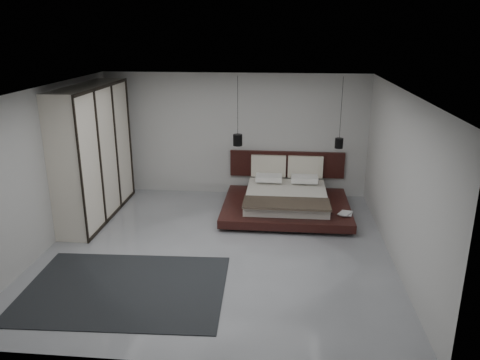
# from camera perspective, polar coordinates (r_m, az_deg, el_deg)

# --- Properties ---
(floor) EXTENTS (6.00, 6.00, 0.00)m
(floor) POSITION_cam_1_polar(r_m,az_deg,el_deg) (8.40, -2.74, -8.37)
(floor) COLOR #999BA1
(floor) RESTS_ON ground
(ceiling) EXTENTS (6.00, 6.00, 0.00)m
(ceiling) POSITION_cam_1_polar(r_m,az_deg,el_deg) (7.58, -3.06, 10.95)
(ceiling) COLOR white
(ceiling) RESTS_ON wall_back
(wall_back) EXTENTS (6.00, 0.00, 6.00)m
(wall_back) POSITION_cam_1_polar(r_m,az_deg,el_deg) (10.76, -0.60, 5.51)
(wall_back) COLOR #B3B3B1
(wall_back) RESTS_ON floor
(wall_front) EXTENTS (6.00, 0.00, 6.00)m
(wall_front) POSITION_cam_1_polar(r_m,az_deg,el_deg) (5.14, -7.73, -9.13)
(wall_front) COLOR #B3B3B1
(wall_front) RESTS_ON floor
(wall_left) EXTENTS (0.00, 6.00, 6.00)m
(wall_left) POSITION_cam_1_polar(r_m,az_deg,el_deg) (8.81, -22.58, 1.28)
(wall_left) COLOR #B3B3B1
(wall_left) RESTS_ON floor
(wall_right) EXTENTS (0.00, 6.00, 6.00)m
(wall_right) POSITION_cam_1_polar(r_m,az_deg,el_deg) (8.02, 18.82, 0.15)
(wall_right) COLOR #B3B3B1
(wall_right) RESTS_ON floor
(lattice_screen) EXTENTS (0.05, 0.90, 2.60)m
(lattice_screen) POSITION_cam_1_polar(r_m,az_deg,el_deg) (10.97, -16.48, 4.48)
(lattice_screen) COLOR black
(lattice_screen) RESTS_ON floor
(bed) EXTENTS (2.61, 2.32, 1.05)m
(bed) POSITION_cam_1_polar(r_m,az_deg,el_deg) (9.97, 5.65, -2.32)
(bed) COLOR black
(bed) RESTS_ON floor
(book_lower) EXTENTS (0.29, 0.35, 0.03)m
(book_lower) POSITION_cam_1_polar(r_m,az_deg,el_deg) (9.46, 12.16, -3.94)
(book_lower) COLOR #99724C
(book_lower) RESTS_ON bed
(book_upper) EXTENTS (0.31, 0.33, 0.02)m
(book_upper) POSITION_cam_1_polar(r_m,az_deg,el_deg) (9.43, 12.08, -3.86)
(book_upper) COLOR #99724C
(book_upper) RESTS_ON book_lower
(pendant_left) EXTENTS (0.20, 0.20, 1.48)m
(pendant_left) POSITION_cam_1_polar(r_m,az_deg,el_deg) (10.06, -0.28, 4.92)
(pendant_left) COLOR black
(pendant_left) RESTS_ON ceiling
(pendant_right) EXTENTS (0.17, 0.17, 1.48)m
(pendant_right) POSITION_cam_1_polar(r_m,az_deg,el_deg) (10.09, 11.98, 4.44)
(pendant_right) COLOR black
(pendant_right) RESTS_ON ceiling
(wardrobe) EXTENTS (0.64, 2.74, 2.69)m
(wardrobe) POSITION_cam_1_polar(r_m,az_deg,el_deg) (9.87, -17.45, 3.19)
(wardrobe) COLOR silver
(wardrobe) RESTS_ON floor
(rug) EXTENTS (3.07, 2.25, 0.01)m
(rug) POSITION_cam_1_polar(r_m,az_deg,el_deg) (7.41, -13.84, -12.71)
(rug) COLOR black
(rug) RESTS_ON floor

